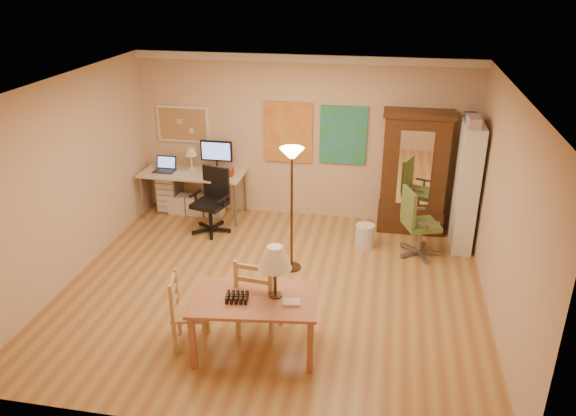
% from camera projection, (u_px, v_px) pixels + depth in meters
% --- Properties ---
extents(floor, '(5.50, 5.50, 0.00)m').
position_uv_depth(floor, '(273.00, 289.00, 7.46)').
color(floor, '#9A6536').
rests_on(floor, ground).
extents(crown_molding, '(5.50, 0.08, 0.12)m').
position_uv_depth(crown_molding, '(304.00, 58.00, 8.62)').
color(crown_molding, white).
rests_on(crown_molding, floor).
extents(corkboard, '(0.90, 0.04, 0.62)m').
position_uv_depth(corkboard, '(183.00, 124.00, 9.43)').
color(corkboard, '#A9854F').
rests_on(corkboard, floor).
extents(art_panel_left, '(0.80, 0.04, 1.00)m').
position_uv_depth(art_panel_left, '(288.00, 132.00, 9.14)').
color(art_panel_left, gold).
rests_on(art_panel_left, floor).
extents(art_panel_right, '(0.75, 0.04, 0.95)m').
position_uv_depth(art_panel_right, '(343.00, 135.00, 8.99)').
color(art_panel_right, teal).
rests_on(art_panel_right, floor).
extents(dining_table, '(1.46, 0.98, 1.28)m').
position_uv_depth(dining_table, '(262.00, 287.00, 5.99)').
color(dining_table, '#955430').
rests_on(dining_table, floor).
extents(ladder_chair_back, '(0.51, 0.49, 1.00)m').
position_uv_depth(ladder_chair_back, '(259.00, 298.00, 6.42)').
color(ladder_chair_back, '#AC764F').
rests_on(ladder_chair_back, floor).
extents(ladder_chair_left, '(0.46, 0.47, 0.87)m').
position_uv_depth(ladder_chair_left, '(188.00, 313.00, 6.25)').
color(ladder_chair_left, '#AC764F').
rests_on(ladder_chair_left, floor).
extents(torchiere_lamp, '(0.32, 0.32, 1.78)m').
position_uv_depth(torchiere_lamp, '(292.00, 174.00, 7.41)').
color(torchiere_lamp, '#382616').
rests_on(torchiere_lamp, floor).
extents(computer_desk, '(1.72, 0.75, 1.30)m').
position_uv_depth(computer_desk, '(197.00, 189.00, 9.51)').
color(computer_desk, '#C2B28E').
rests_on(computer_desk, floor).
extents(office_chair_black, '(0.64, 0.64, 1.04)m').
position_uv_depth(office_chair_black, '(212.00, 215.00, 8.98)').
color(office_chair_black, black).
rests_on(office_chair_black, floor).
extents(office_chair_green, '(0.64, 0.64, 1.04)m').
position_uv_depth(office_chair_green, '(418.00, 237.00, 8.25)').
color(office_chair_green, slate).
rests_on(office_chair_green, floor).
extents(drawer_cart, '(0.36, 0.43, 0.72)m').
position_uv_depth(drawer_cart, '(169.00, 190.00, 9.75)').
color(drawer_cart, slate).
rests_on(drawer_cart, floor).
extents(armoire, '(1.06, 0.50, 1.95)m').
position_uv_depth(armoire, '(413.00, 180.00, 8.83)').
color(armoire, '#391B0F').
rests_on(armoire, floor).
extents(bookshelf, '(0.29, 0.76, 1.91)m').
position_uv_depth(bookshelf, '(466.00, 187.00, 8.27)').
color(bookshelf, white).
rests_on(bookshelf, floor).
extents(wastebin, '(0.29, 0.29, 0.36)m').
position_uv_depth(wastebin, '(365.00, 236.00, 8.51)').
color(wastebin, silver).
rests_on(wastebin, floor).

